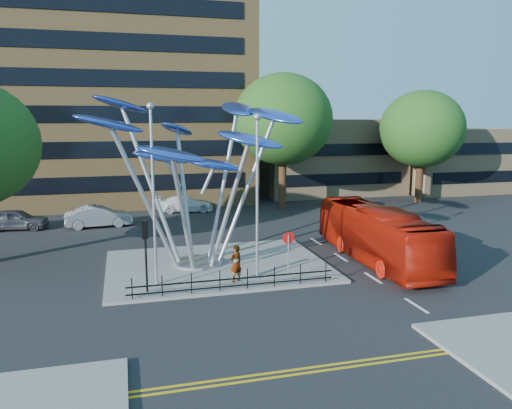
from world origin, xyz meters
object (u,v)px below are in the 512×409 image
object	(u,v)px
tree_far	(422,129)
street_lamp_right	(257,182)
no_entry_sign_island	(288,248)
red_bus	(376,234)
parked_car_mid	(99,216)
parked_car_left	(16,219)
street_lamp_left	(153,179)
traffic_light_island	(145,241)
leaf_sculpture	(194,143)
parked_car_right	(186,204)
tree_right	(283,120)
pedestrian	(236,263)

from	to	relation	value
tree_far	street_lamp_right	size ratio (longest dim) A/B	1.30
no_entry_sign_island	red_bus	world-z (taller)	red_bus
no_entry_sign_island	parked_car_mid	distance (m)	18.77
parked_car_left	parked_car_mid	xyz separation A→B (m)	(5.90, -0.60, 0.03)
street_lamp_left	parked_car_mid	bearing A→B (deg)	102.44
traffic_light_island	parked_car_left	distance (m)	18.82
leaf_sculpture	parked_car_left	world-z (taller)	leaf_sculpture
no_entry_sign_island	parked_car_right	size ratio (longest dim) A/B	0.51
traffic_light_island	parked_car_left	xyz separation A→B (m)	(-8.71, 16.59, -1.84)
tree_right	pedestrian	bearing A→B (deg)	-114.27
tree_right	parked_car_left	size ratio (longest dim) A/B	2.66
tree_far	no_entry_sign_island	size ratio (longest dim) A/B	4.41
tree_right	street_lamp_left	xyz separation A→B (m)	(-12.50, -18.50, -2.68)
traffic_light_island	parked_car_mid	world-z (taller)	traffic_light_island
street_lamp_right	parked_car_mid	size ratio (longest dim) A/B	1.69
tree_right	parked_car_right	world-z (taller)	tree_right
tree_right	street_lamp_right	world-z (taller)	tree_right
tree_right	traffic_light_island	xyz separation A→B (m)	(-13.00, -19.50, -5.42)
tree_right	leaf_sculpture	bearing A→B (deg)	-123.31
tree_right	traffic_light_island	world-z (taller)	tree_right
parked_car_mid	parked_car_left	bearing A→B (deg)	79.57
street_lamp_right	parked_car_mid	xyz separation A→B (m)	(-8.31, 15.49, -4.29)
tree_far	traffic_light_island	bearing A→B (deg)	-144.16
pedestrian	parked_car_mid	distance (m)	17.20
leaf_sculpture	tree_far	bearing A→B (deg)	32.48
tree_far	parked_car_right	xyz separation A→B (m)	(-22.66, 1.00, -6.41)
street_lamp_right	traffic_light_island	size ratio (longest dim) A/B	2.42
tree_right	parked_car_mid	size ratio (longest dim) A/B	2.47
red_bus	no_entry_sign_island	bearing A→B (deg)	-158.32
no_entry_sign_island	street_lamp_left	bearing A→B (deg)	171.39
tree_far	parked_car_left	xyz separation A→B (m)	(-35.71, -2.91, -6.33)
tree_far	parked_car_right	bearing A→B (deg)	177.47
tree_right	leaf_sculpture	distance (m)	18.37
no_entry_sign_island	red_bus	distance (m)	6.56
tree_far	parked_car_mid	bearing A→B (deg)	-173.28
tree_far	traffic_light_island	world-z (taller)	tree_far
parked_car_left	street_lamp_left	bearing A→B (deg)	-143.17
no_entry_sign_island	tree_right	bearing A→B (deg)	72.88
red_bus	pedestrian	world-z (taller)	red_bus
pedestrian	tree_far	bearing A→B (deg)	-164.52
no_entry_sign_island	parked_car_right	xyz separation A→B (m)	(-2.66, 20.48, -1.12)
tree_far	street_lamp_right	distance (m)	28.76
leaf_sculpture	parked_car_left	bearing A→B (deg)	133.18
street_lamp_right	tree_right	bearing A→B (deg)	68.46
street_lamp_left	red_bus	distance (m)	13.25
street_lamp_right	red_bus	bearing A→B (deg)	13.34
traffic_light_island	street_lamp_right	bearing A→B (deg)	5.19
leaf_sculpture	no_entry_sign_island	world-z (taller)	leaf_sculpture
tree_right	red_bus	xyz separation A→B (m)	(0.14, -17.19, -6.46)
traffic_light_island	parked_car_right	world-z (taller)	traffic_light_island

